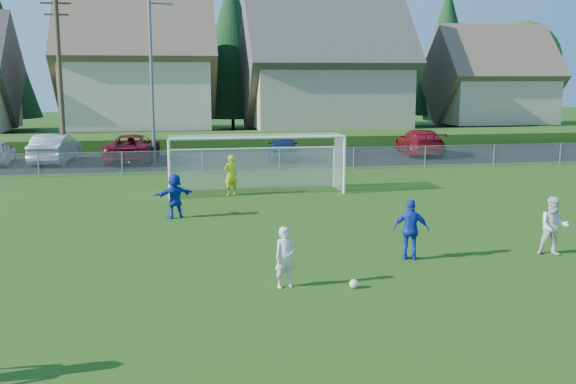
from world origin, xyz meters
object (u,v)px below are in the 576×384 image
player_white_a (285,257)px  car_g (420,142)px  car_c (133,148)px  car_e (283,148)px  player_blue_b (175,196)px  goalkeeper (231,175)px  car_b (55,149)px  soccer_goal (256,154)px  soccer_ball (354,284)px  player_white_b (553,226)px  player_blue_a (411,230)px

player_white_a → car_g: bearing=48.8°
car_c → car_e: size_ratio=1.35×
player_blue_b → goalkeeper: size_ratio=0.93×
player_blue_b → car_b: size_ratio=0.31×
car_g → player_white_a: bearing=69.8°
goalkeeper → car_g: 17.77m
car_b → soccer_goal: bearing=138.1°
car_b → car_c: bearing=-174.7°
player_white_a → car_c: (-4.78, 24.40, 0.05)m
soccer_ball → car_e: 24.22m
player_white_a → player_white_b: player_white_b is taller
soccer_ball → soccer_goal: bearing=92.7°
car_b → car_g: bearing=-172.8°
player_white_a → car_c: bearing=87.2°
player_blue_a → car_c: 24.16m
soccer_ball → player_white_b: size_ratio=0.13×
car_g → soccer_goal: 16.60m
player_blue_a → car_e: (0.12, 21.91, -0.12)m
goalkeeper → player_white_a: bearing=67.9°
soccer_ball → soccer_goal: (-0.64, 13.51, 1.52)m
goalkeeper → player_white_b: bearing=103.3°
car_b → soccer_goal: 15.19m
player_blue_b → car_e: player_blue_b is taller
soccer_ball → car_b: bearing=113.3°
player_blue_a → soccer_goal: 11.70m
car_g → car_e: bearing=13.6°
car_e → car_b: bearing=4.3°
player_blue_a → goalkeeper: bearing=-51.2°
player_blue_a → car_g: player_blue_a is taller
soccer_ball → player_white_a: player_white_a is taller
soccer_ball → car_g: size_ratio=0.04×
car_b → soccer_goal: (10.06, -11.35, 0.80)m
car_b → car_g: (21.90, 0.24, -0.03)m
player_white_a → player_blue_b: player_blue_b is taller
soccer_goal → player_blue_a: bearing=-75.9°
player_blue_b → soccer_goal: 5.93m
player_blue_a → car_g: size_ratio=0.31×
player_white_a → soccer_goal: size_ratio=0.20×
player_white_b → car_g: bearing=97.6°
player_white_a → goalkeeper: (-0.16, 12.60, 0.11)m
player_white_a → car_e: player_white_a is taller
player_blue_a → car_c: size_ratio=0.29×
player_blue_a → player_blue_b: (-6.33, 6.60, -0.05)m
player_white_b → car_b: player_white_b is taller
soccer_ball → goalkeeper: (-1.76, 12.96, 0.74)m
goalkeeper → soccer_goal: bearing=-176.8°
player_white_b → car_e: size_ratio=0.40×
car_e → car_g: (8.88, 1.01, 0.08)m
player_white_b → car_e: player_white_b is taller
goalkeeper → car_g: (12.97, 12.15, -0.05)m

